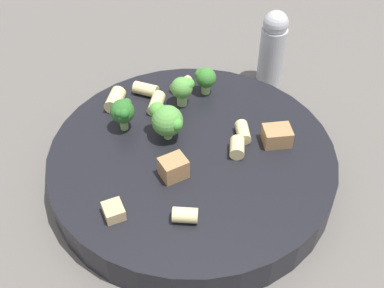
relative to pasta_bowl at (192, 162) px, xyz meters
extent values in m
plane|color=#5B5651|center=(0.00, 0.00, -0.02)|extent=(2.00, 2.00, 0.00)
cylinder|color=black|center=(0.00, 0.00, 0.00)|extent=(0.28, 0.28, 0.04)
cylinder|color=silver|center=(0.00, 0.00, 0.01)|extent=(0.25, 0.25, 0.01)
torus|color=black|center=(0.00, 0.00, 0.01)|extent=(0.28, 0.28, 0.00)
cylinder|color=#84AD60|center=(0.08, 0.02, 0.02)|extent=(0.01, 0.01, 0.01)
sphere|color=#2D6B28|center=(0.08, 0.02, 0.04)|extent=(0.02, 0.02, 0.02)
sphere|color=#2D5F29|center=(0.07, 0.03, 0.04)|extent=(0.01, 0.01, 0.01)
sphere|color=#2A6D29|center=(0.07, 0.02, 0.04)|extent=(0.01, 0.01, 0.01)
sphere|color=#2F6D25|center=(0.08, 0.01, 0.04)|extent=(0.01, 0.01, 0.01)
cylinder|color=#9EC175|center=(0.06, -0.05, 0.02)|extent=(0.01, 0.01, 0.01)
sphere|color=#569942|center=(0.06, -0.05, 0.04)|extent=(0.02, 0.02, 0.02)
sphere|color=#4E9D3A|center=(0.05, -0.06, 0.04)|extent=(0.01, 0.01, 0.01)
sphere|color=#4F9C45|center=(0.05, -0.05, 0.04)|extent=(0.01, 0.01, 0.01)
cylinder|color=#9EC175|center=(0.05, -0.08, 0.02)|extent=(0.01, 0.01, 0.01)
sphere|color=#387A2D|center=(0.05, -0.08, 0.04)|extent=(0.02, 0.02, 0.02)
sphere|color=#396F28|center=(0.05, -0.09, 0.04)|extent=(0.01, 0.01, 0.01)
sphere|color=#35722E|center=(0.06, -0.08, 0.04)|extent=(0.01, 0.01, 0.01)
sphere|color=#346C27|center=(0.06, -0.08, 0.04)|extent=(0.01, 0.01, 0.01)
cylinder|color=#9EC175|center=(0.03, 0.00, 0.02)|extent=(0.01, 0.01, 0.01)
sphere|color=#569942|center=(0.03, 0.00, 0.04)|extent=(0.03, 0.03, 0.03)
sphere|color=#559D3D|center=(0.04, 0.00, 0.04)|extent=(0.02, 0.02, 0.02)
sphere|color=#499A3E|center=(0.02, 0.00, 0.04)|extent=(0.01, 0.01, 0.01)
sphere|color=green|center=(0.02, 0.00, 0.04)|extent=(0.01, 0.01, 0.01)
cylinder|color=beige|center=(-0.05, 0.07, 0.02)|extent=(0.03, 0.02, 0.01)
cylinder|color=beige|center=(-0.03, -0.03, 0.02)|extent=(0.02, 0.03, 0.01)
cylinder|color=beige|center=(0.07, -0.03, 0.02)|extent=(0.03, 0.03, 0.01)
cylinder|color=beige|center=(0.07, -0.07, 0.02)|extent=(0.02, 0.03, 0.01)
cylinder|color=beige|center=(0.11, 0.00, 0.02)|extent=(0.03, 0.03, 0.02)
cylinder|color=beige|center=(-0.03, -0.05, 0.02)|extent=(0.03, 0.03, 0.01)
cylinder|color=beige|center=(0.10, -0.04, 0.02)|extent=(0.03, 0.02, 0.01)
cube|color=#A87A4C|center=(-0.01, 0.04, 0.02)|extent=(0.03, 0.03, 0.02)
cube|color=#A87A4C|center=(-0.06, -0.06, 0.02)|extent=(0.03, 0.03, 0.02)
cube|color=tan|center=(0.00, 0.10, 0.02)|extent=(0.02, 0.02, 0.01)
cylinder|color=#B2B2B7|center=(0.03, -0.19, 0.02)|extent=(0.03, 0.03, 0.07)
sphere|color=#B7B7BC|center=(0.03, -0.19, 0.06)|extent=(0.03, 0.03, 0.03)
camera|label=1|loc=(-0.22, 0.26, 0.35)|focal=45.00mm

